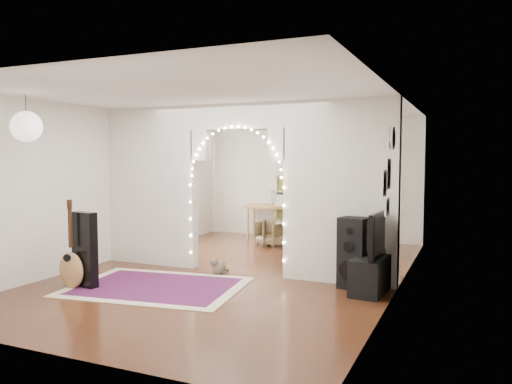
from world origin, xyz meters
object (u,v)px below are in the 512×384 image
at_px(acoustic_guitar, 71,256).
at_px(dining_chair_left, 270,233).
at_px(floor_speaker, 354,253).
at_px(bookcase, 307,207).
at_px(dining_chair_right, 276,233).
at_px(dining_table, 273,208).
at_px(media_console, 372,274).

distance_m(acoustic_guitar, dining_chair_left, 4.55).
distance_m(acoustic_guitar, floor_speaker, 4.00).
relative_size(acoustic_guitar, bookcase, 0.73).
bearing_deg(dining_chair_left, dining_chair_right, 14.02).
bearing_deg(acoustic_guitar, dining_table, 61.97).
xyz_separation_m(media_console, bookcase, (-2.17, 3.81, 0.48)).
distance_m(bookcase, dining_table, 0.80).
xyz_separation_m(bookcase, dining_chair_right, (-0.35, -0.99, -0.46)).
relative_size(dining_table, dining_chair_left, 2.45).
height_order(dining_table, dining_chair_left, dining_table).
xyz_separation_m(bookcase, dining_table, (-0.79, -0.07, -0.04)).
distance_m(acoustic_guitar, dining_table, 5.37).
bearing_deg(media_console, bookcase, 124.56).
bearing_deg(floor_speaker, acoustic_guitar, -142.03).
xyz_separation_m(media_console, dining_table, (-2.96, 3.74, 0.43)).
bearing_deg(dining_table, bookcase, -5.24).
bearing_deg(dining_chair_left, acoustic_guitar, -93.46).
distance_m(floor_speaker, bookcase, 4.21).
height_order(floor_speaker, dining_chair_left, floor_speaker).
relative_size(bookcase, dining_table, 1.09).
bearing_deg(bookcase, dining_chair_right, -85.53).
relative_size(floor_speaker, dining_chair_left, 1.87).
height_order(floor_speaker, dining_table, floor_speaker).
relative_size(acoustic_guitar, dining_chair_right, 1.80).
distance_m(floor_speaker, dining_chair_right, 3.58).
bearing_deg(acoustic_guitar, bookcase, 54.14).
bearing_deg(floor_speaker, dining_chair_left, 145.39).
bearing_deg(dining_chair_left, bookcase, 76.56).
relative_size(floor_speaker, dining_chair_right, 1.71).
bearing_deg(media_console, dining_chair_left, 138.21).
height_order(bookcase, dining_chair_right, bookcase).
distance_m(dining_chair_left, dining_chair_right, 0.14).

